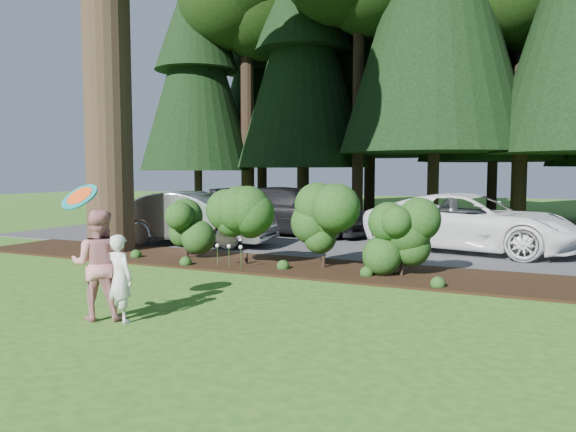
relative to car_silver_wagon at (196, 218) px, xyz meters
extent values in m
plane|color=#275518|center=(3.26, -5.43, -0.80)|extent=(80.00, 80.00, 0.00)
cube|color=black|center=(3.26, -2.18, -0.78)|extent=(16.00, 2.50, 0.05)
cube|color=#38383A|center=(3.26, 2.07, -0.79)|extent=(22.00, 6.00, 0.03)
cylinder|color=#2F1F17|center=(-1.34, -2.03, 5.20)|extent=(1.24, 1.24, 12.00)
sphere|color=#153E13|center=(1.26, -2.23, -0.14)|extent=(1.08, 1.08, 1.08)
cylinder|color=black|center=(1.26, -2.23, -0.65)|extent=(0.08, 0.08, 0.30)
sphere|color=#153E13|center=(3.06, -2.43, 0.13)|extent=(1.35, 1.35, 1.35)
cylinder|color=black|center=(3.06, -2.43, -0.65)|extent=(0.08, 0.08, 0.30)
sphere|color=#153E13|center=(4.86, -2.13, 0.02)|extent=(1.26, 1.26, 1.26)
cylinder|color=black|center=(4.86, -2.13, -0.65)|extent=(0.08, 0.08, 0.30)
sphere|color=#153E13|center=(6.66, -2.33, -0.09)|extent=(1.17, 1.17, 1.17)
cylinder|color=black|center=(6.66, -2.33, -0.65)|extent=(0.08, 0.08, 0.30)
cylinder|color=#153E13|center=(2.66, -3.03, -0.55)|extent=(0.01, 0.01, 0.50)
sphere|color=white|center=(2.66, -3.03, -0.28)|extent=(0.09, 0.09, 0.09)
cylinder|color=#153E13|center=(2.96, -3.03, -0.55)|extent=(0.01, 0.01, 0.50)
sphere|color=white|center=(2.96, -3.03, -0.28)|extent=(0.09, 0.09, 0.09)
cylinder|color=#153E13|center=(3.26, -3.03, -0.55)|extent=(0.01, 0.01, 0.50)
sphere|color=white|center=(3.26, -3.03, -0.28)|extent=(0.09, 0.09, 0.09)
cylinder|color=black|center=(-6.24, 8.57, 4.10)|extent=(0.50, 0.50, 9.80)
cone|color=black|center=(-6.24, 8.57, 6.90)|extent=(6.16, 6.16, 10.50)
cylinder|color=black|center=(-3.74, 9.07, 3.75)|extent=(0.50, 0.50, 9.10)
cylinder|color=black|center=(-0.74, 9.57, 4.45)|extent=(0.50, 0.50, 10.50)
cone|color=black|center=(-0.74, 9.57, 7.45)|extent=(6.60, 6.60, 11.25)
cylinder|color=black|center=(2.26, 8.07, 3.57)|extent=(0.50, 0.50, 8.75)
cylinder|color=black|center=(5.26, 9.07, 4.80)|extent=(0.50, 0.50, 11.20)
cone|color=black|center=(5.26, 9.07, 8.00)|extent=(7.04, 7.04, 12.00)
cylinder|color=black|center=(8.26, 10.07, 3.92)|extent=(0.50, 0.50, 9.45)
cylinder|color=black|center=(-4.74, 13.07, 4.80)|extent=(0.50, 0.50, 11.20)
cone|color=black|center=(-4.74, 13.07, 8.00)|extent=(7.04, 7.04, 12.00)
cylinder|color=black|center=(0.76, 12.57, 4.45)|extent=(0.50, 0.50, 10.50)
cone|color=black|center=(0.76, 12.57, 7.45)|extent=(6.60, 6.60, 11.25)
cylinder|color=black|center=(6.76, 13.57, 5.15)|extent=(0.50, 0.50, 11.90)
cone|color=black|center=(6.76, 13.57, 8.55)|extent=(7.48, 7.48, 12.75)
imported|color=#B9B9BE|center=(0.00, 0.00, 0.00)|extent=(4.87, 2.27, 1.54)
imported|color=white|center=(7.49, 2.03, 0.01)|extent=(5.97, 3.54, 1.55)
imported|color=black|center=(1.51, 3.56, 0.03)|extent=(5.55, 2.32, 1.60)
imported|color=silver|center=(3.77, -7.42, -0.16)|extent=(0.51, 0.38, 1.28)
imported|color=#AD1728|center=(3.39, -7.44, 0.01)|extent=(0.99, 0.92, 1.63)
cylinder|color=#177F7D|center=(3.01, -7.40, 1.00)|extent=(0.60, 0.47, 0.41)
cylinder|color=#FF5015|center=(3.01, -7.40, 1.02)|extent=(0.42, 0.33, 0.29)
camera|label=1|loc=(9.37, -13.65, 1.39)|focal=35.00mm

